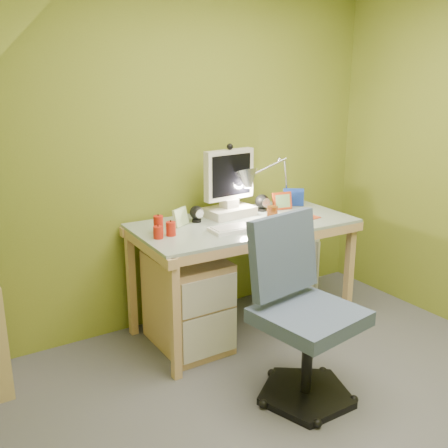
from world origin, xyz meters
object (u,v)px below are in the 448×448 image
desk (243,276)px  monitor (229,176)px  desk_lamp (281,171)px  task_chair (309,313)px  radiator (292,268)px

desk → monitor: bearing=91.9°
desk → desk_lamp: bearing=23.7°
task_chair → radiator: 1.46m
desk → task_chair: (-0.17, -0.88, 0.13)m
monitor → desk: bearing=-94.5°
radiator → desk: bearing=-162.9°
task_chair → radiator: bearing=45.7°
task_chair → monitor: bearing=72.4°
radiator → monitor: bearing=-177.1°
monitor → radiator: monitor is taller
monitor → task_chair: (-0.17, -1.06, -0.55)m
monitor → task_chair: size_ratio=0.55×
monitor → desk_lamp: 0.45m
desk_lamp → task_chair: size_ratio=0.53×
task_chair → radiator: (0.84, 1.16, -0.29)m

